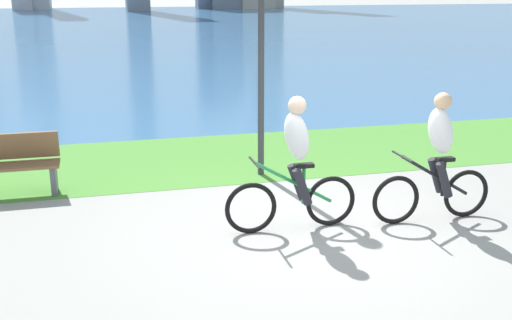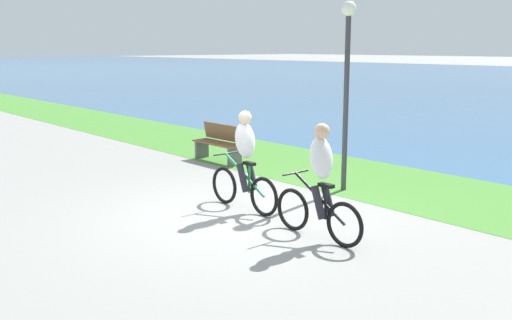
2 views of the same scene
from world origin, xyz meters
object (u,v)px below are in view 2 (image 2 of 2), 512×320
at_px(cyclist_lead, 245,162).
at_px(lamppost_tall, 347,67).
at_px(cyclist_trailing, 320,182).
at_px(bench_near_path, 220,143).

relative_size(cyclist_lead, lamppost_tall, 0.48).
bearing_deg(cyclist_lead, lamppost_tall, 85.31).
distance_m(cyclist_lead, cyclist_trailing, 1.86).
bearing_deg(cyclist_trailing, lamppost_tall, 123.61).
distance_m(cyclist_trailing, lamppost_tall, 3.37).
relative_size(cyclist_trailing, lamppost_tall, 0.48).
relative_size(cyclist_lead, bench_near_path, 1.13).
bearing_deg(cyclist_trailing, cyclist_lead, 175.05).
relative_size(cyclist_lead, cyclist_trailing, 1.01).
height_order(cyclist_lead, cyclist_trailing, cyclist_lead).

